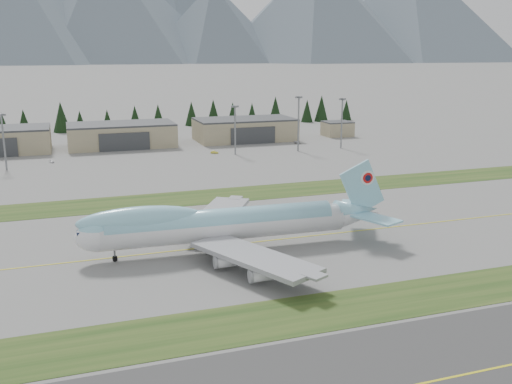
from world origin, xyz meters
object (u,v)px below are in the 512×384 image
object	(u,v)px
hangar_right	(245,129)
service_vehicle_c	(297,144)
service_vehicle_b	(214,153)
boeing_747_freighter	(223,224)
service_vehicle_a	(52,162)
hangar_center	(121,135)

from	to	relation	value
hangar_right	service_vehicle_c	size ratio (longest dim) A/B	11.61
service_vehicle_b	service_vehicle_c	xyz separation A→B (m)	(44.29, 13.51, 0.00)
boeing_747_freighter	service_vehicle_c	distance (m)	153.01
boeing_747_freighter	service_vehicle_a	distance (m)	126.95
boeing_747_freighter	service_vehicle_b	bearing A→B (deg)	78.72
boeing_747_freighter	service_vehicle_a	world-z (taller)	boeing_747_freighter
service_vehicle_b	service_vehicle_c	world-z (taller)	service_vehicle_c
service_vehicle_c	boeing_747_freighter	bearing A→B (deg)	-132.47
boeing_747_freighter	service_vehicle_b	distance (m)	124.13
service_vehicle_c	service_vehicle_a	bearing A→B (deg)	172.90
service_vehicle_a	hangar_center	bearing A→B (deg)	27.89
hangar_right	service_vehicle_c	world-z (taller)	hangar_right
hangar_right	service_vehicle_a	bearing A→B (deg)	-160.74
hangar_center	service_vehicle_a	bearing A→B (deg)	-134.06
hangar_right	service_vehicle_b	world-z (taller)	hangar_right
hangar_right	service_vehicle_c	distance (m)	28.24
hangar_center	service_vehicle_c	xyz separation A→B (m)	(80.24, -18.94, -5.39)
boeing_747_freighter	service_vehicle_a	size ratio (longest dim) A/B	22.27
hangar_center	service_vehicle_c	bearing A→B (deg)	-13.28
hangar_right	service_vehicle_b	bearing A→B (deg)	-126.54
service_vehicle_b	hangar_center	bearing A→B (deg)	74.00
hangar_right	hangar_center	bearing A→B (deg)	180.00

